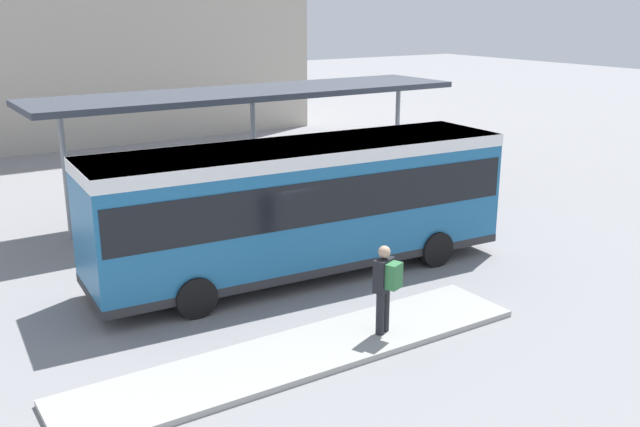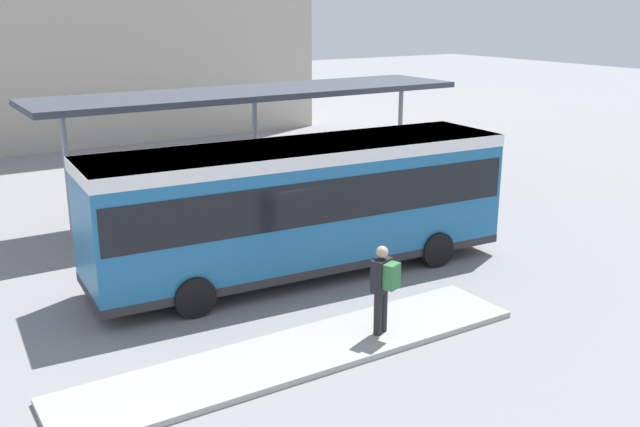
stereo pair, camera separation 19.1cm
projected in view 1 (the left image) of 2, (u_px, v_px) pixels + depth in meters
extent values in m
plane|color=gray|center=(303.00, 273.00, 17.61)|extent=(120.00, 120.00, 0.00)
cube|color=#9E9E99|center=(303.00, 353.00, 13.42)|extent=(9.30, 1.80, 0.12)
cube|color=#1E6093|center=(302.00, 203.00, 17.11)|extent=(10.40, 3.14, 2.87)
cube|color=white|center=(302.00, 151.00, 16.75)|extent=(10.42, 3.16, 0.30)
cube|color=black|center=(302.00, 190.00, 17.01)|extent=(10.20, 3.15, 1.00)
cube|color=black|center=(468.00, 167.00, 19.41)|extent=(0.23, 2.29, 1.10)
cube|color=#28282B|center=(302.00, 256.00, 17.49)|extent=(10.41, 3.15, 0.20)
cylinder|color=black|center=(383.00, 224.00, 19.98)|extent=(0.92, 0.34, 0.90)
cylinder|color=black|center=(436.00, 249.00, 17.98)|extent=(0.92, 0.34, 0.90)
cylinder|color=black|center=(161.00, 263.00, 16.99)|extent=(0.92, 0.34, 0.90)
cylinder|color=black|center=(196.00, 297.00, 14.99)|extent=(0.92, 0.34, 0.90)
cylinder|color=#232328|center=(380.00, 313.00, 13.94)|extent=(0.17, 0.17, 0.88)
cylinder|color=#232328|center=(385.00, 310.00, 14.10)|extent=(0.17, 0.17, 0.88)
cube|color=black|center=(384.00, 275.00, 13.80)|extent=(0.50, 0.39, 0.66)
cube|color=#337542|center=(394.00, 276.00, 13.67)|extent=(0.39, 0.32, 0.50)
sphere|color=tan|center=(384.00, 252.00, 13.67)|extent=(0.24, 0.24, 0.24)
torus|color=black|center=(487.00, 196.00, 23.44)|extent=(0.12, 0.65, 0.65)
torus|color=black|center=(470.00, 190.00, 24.19)|extent=(0.12, 0.65, 0.65)
cylinder|color=#2847AD|center=(479.00, 187.00, 23.75)|extent=(0.11, 0.69, 0.04)
cylinder|color=#2847AD|center=(476.00, 187.00, 23.90)|extent=(0.04, 0.04, 0.32)
cube|color=black|center=(476.00, 183.00, 23.86)|extent=(0.09, 0.19, 0.04)
cylinder|color=#2847AD|center=(486.00, 187.00, 23.43)|extent=(0.48, 0.08, 0.03)
torus|color=black|center=(453.00, 185.00, 24.69)|extent=(0.13, 0.75, 0.75)
torus|color=black|center=(476.00, 191.00, 23.93)|extent=(0.13, 0.75, 0.75)
cylinder|color=orange|center=(465.00, 181.00, 24.24)|extent=(0.13, 0.80, 0.04)
cylinder|color=orange|center=(469.00, 184.00, 24.12)|extent=(0.04, 0.04, 0.37)
cube|color=black|center=(469.00, 178.00, 24.07)|extent=(0.09, 0.19, 0.04)
cylinder|color=orange|center=(456.00, 176.00, 24.52)|extent=(0.48, 0.09, 0.03)
torus|color=black|center=(463.00, 187.00, 24.48)|extent=(0.16, 0.73, 0.73)
torus|color=black|center=(440.00, 182.00, 25.19)|extent=(0.16, 0.73, 0.73)
cylinder|color=silver|center=(452.00, 178.00, 24.77)|extent=(0.15, 0.77, 0.04)
cylinder|color=silver|center=(448.00, 178.00, 24.92)|extent=(0.04, 0.04, 0.36)
cube|color=black|center=(448.00, 173.00, 24.87)|extent=(0.10, 0.19, 0.04)
cylinder|color=silver|center=(461.00, 177.00, 24.46)|extent=(0.48, 0.10, 0.03)
cube|color=#383D47|center=(252.00, 93.00, 22.14)|extent=(13.74, 3.20, 0.18)
cylinder|color=gray|center=(66.00, 176.00, 19.63)|extent=(0.16, 0.16, 3.66)
cylinder|color=gray|center=(397.00, 136.00, 25.73)|extent=(0.16, 0.16, 3.66)
cylinder|color=gray|center=(254.00, 153.00, 22.68)|extent=(0.16, 0.16, 3.66)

